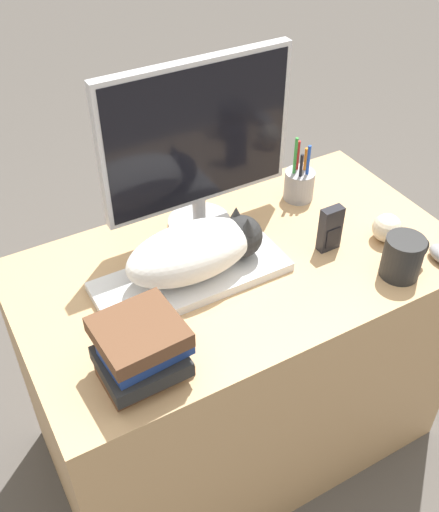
{
  "coord_description": "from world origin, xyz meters",
  "views": [
    {
      "loc": [
        -0.61,
        -0.65,
        1.74
      ],
      "look_at": [
        -0.07,
        0.31,
        0.81
      ],
      "focal_mm": 42.0,
      "sensor_mm": 36.0,
      "label": 1
    }
  ],
  "objects_px": {
    "baseball": "(387,228)",
    "phone": "(330,229)",
    "cat": "(199,249)",
    "keyboard": "(191,277)",
    "coffee_mug": "(403,257)",
    "book_stack": "(142,351)",
    "pen_cup": "(299,184)",
    "monitor": "(198,141)"
  },
  "relations": [
    {
      "from": "keyboard",
      "to": "pen_cup",
      "type": "xyz_separation_m",
      "value": [
        0.43,
        0.16,
        0.04
      ]
    },
    {
      "from": "keyboard",
      "to": "book_stack",
      "type": "bearing_deg",
      "value": -136.33
    },
    {
      "from": "phone",
      "to": "book_stack",
      "type": "distance_m",
      "value": 0.6
    },
    {
      "from": "keyboard",
      "to": "monitor",
      "type": "height_order",
      "value": "monitor"
    },
    {
      "from": "monitor",
      "to": "book_stack",
      "type": "xyz_separation_m",
      "value": [
        -0.34,
        -0.39,
        -0.19
      ]
    },
    {
      "from": "cat",
      "to": "keyboard",
      "type": "bearing_deg",
      "value": 180.0
    },
    {
      "from": "coffee_mug",
      "to": "pen_cup",
      "type": "height_order",
      "value": "pen_cup"
    },
    {
      "from": "coffee_mug",
      "to": "pen_cup",
      "type": "xyz_separation_m",
      "value": [
        -0.03,
        0.39,
        -0.01
      ]
    },
    {
      "from": "keyboard",
      "to": "coffee_mug",
      "type": "relative_size",
      "value": 3.58
    },
    {
      "from": "cat",
      "to": "coffee_mug",
      "type": "height_order",
      "value": "cat"
    },
    {
      "from": "coffee_mug",
      "to": "book_stack",
      "type": "distance_m",
      "value": 0.68
    },
    {
      "from": "keyboard",
      "to": "phone",
      "type": "height_order",
      "value": "phone"
    },
    {
      "from": "cat",
      "to": "pen_cup",
      "type": "relative_size",
      "value": 1.79
    },
    {
      "from": "keyboard",
      "to": "monitor",
      "type": "distance_m",
      "value": 0.33
    },
    {
      "from": "cat",
      "to": "book_stack",
      "type": "height_order",
      "value": "cat"
    },
    {
      "from": "monitor",
      "to": "pen_cup",
      "type": "height_order",
      "value": "monitor"
    },
    {
      "from": "baseball",
      "to": "book_stack",
      "type": "height_order",
      "value": "book_stack"
    },
    {
      "from": "monitor",
      "to": "baseball",
      "type": "distance_m",
      "value": 0.54
    },
    {
      "from": "phone",
      "to": "book_stack",
      "type": "xyz_separation_m",
      "value": [
        -0.58,
        -0.14,
        0.01
      ]
    },
    {
      "from": "keyboard",
      "to": "phone",
      "type": "distance_m",
      "value": 0.38
    },
    {
      "from": "coffee_mug",
      "to": "book_stack",
      "type": "bearing_deg",
      "value": 177.97
    },
    {
      "from": "pen_cup",
      "to": "phone",
      "type": "distance_m",
      "value": 0.24
    },
    {
      "from": "baseball",
      "to": "phone",
      "type": "xyz_separation_m",
      "value": [
        -0.15,
        0.05,
        0.02
      ]
    },
    {
      "from": "coffee_mug",
      "to": "baseball",
      "type": "height_order",
      "value": "coffee_mug"
    },
    {
      "from": "monitor",
      "to": "baseball",
      "type": "bearing_deg",
      "value": -36.62
    },
    {
      "from": "phone",
      "to": "book_stack",
      "type": "bearing_deg",
      "value": -166.12
    },
    {
      "from": "cat",
      "to": "baseball",
      "type": "xyz_separation_m",
      "value": [
        0.5,
        -0.11,
        -0.05
      ]
    },
    {
      "from": "coffee_mug",
      "to": "baseball",
      "type": "distance_m",
      "value": 0.14
    },
    {
      "from": "baseball",
      "to": "phone",
      "type": "distance_m",
      "value": 0.16
    },
    {
      "from": "cat",
      "to": "pen_cup",
      "type": "distance_m",
      "value": 0.44
    },
    {
      "from": "keyboard",
      "to": "cat",
      "type": "bearing_deg",
      "value": -0.0
    },
    {
      "from": "keyboard",
      "to": "book_stack",
      "type": "xyz_separation_m",
      "value": [
        -0.22,
        -0.21,
        0.06
      ]
    },
    {
      "from": "cat",
      "to": "monitor",
      "type": "relative_size",
      "value": 0.69
    },
    {
      "from": "cat",
      "to": "monitor",
      "type": "distance_m",
      "value": 0.27
    },
    {
      "from": "coffee_mug",
      "to": "baseball",
      "type": "relative_size",
      "value": 1.74
    },
    {
      "from": "cat",
      "to": "coffee_mug",
      "type": "distance_m",
      "value": 0.5
    },
    {
      "from": "coffee_mug",
      "to": "baseball",
      "type": "bearing_deg",
      "value": 63.7
    },
    {
      "from": "monitor",
      "to": "baseball",
      "type": "relative_size",
      "value": 6.62
    },
    {
      "from": "cat",
      "to": "book_stack",
      "type": "relative_size",
      "value": 1.92
    },
    {
      "from": "coffee_mug",
      "to": "phone",
      "type": "relative_size",
      "value": 1.07
    },
    {
      "from": "monitor",
      "to": "baseball",
      "type": "xyz_separation_m",
      "value": [
        0.4,
        -0.3,
        -0.22
      ]
    },
    {
      "from": "cat",
      "to": "baseball",
      "type": "relative_size",
      "value": 4.59
    }
  ]
}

